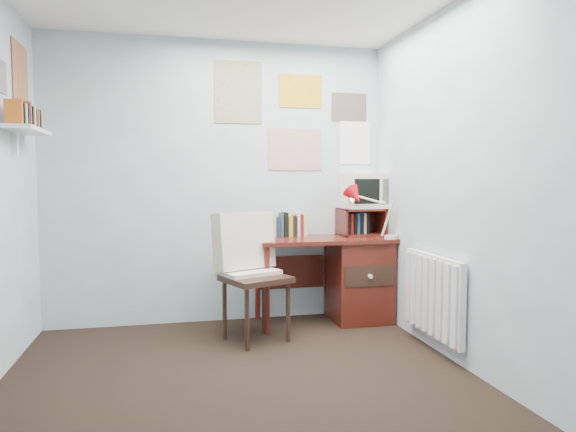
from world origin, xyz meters
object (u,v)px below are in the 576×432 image
desk (353,276)px  desk_chair (256,279)px  radiator (433,295)px  crt_tv (364,189)px  tv_riser (361,222)px  wall_shelf (27,130)px  desk_lamp (391,215)px

desk → desk_chair: desk_chair is taller
radiator → crt_tv: bearing=97.4°
tv_riser → wall_shelf: (-2.69, -0.49, 0.74)m
desk → radiator: size_ratio=1.50×
wall_shelf → radiator: bearing=-10.9°
desk_chair → desk_lamp: bearing=-14.4°
desk_lamp → radiator: (0.02, -0.71, -0.55)m
tv_riser → desk_lamp: bearing=-65.6°
desk_chair → crt_tv: size_ratio=2.69×
desk_lamp → wall_shelf: bearing=-178.7°
desk_lamp → crt_tv: bearing=106.6°
radiator → desk_chair: bearing=156.3°
radiator → wall_shelf: (-2.86, 0.55, 1.20)m
desk_chair → radiator: (1.24, -0.54, -0.07)m
desk_chair → crt_tv: (1.10, 0.52, 0.69)m
desk_lamp → radiator: bearing=-90.3°
desk → desk_lamp: desk_lamp is taller
desk → crt_tv: (0.15, 0.13, 0.78)m
crt_tv → wall_shelf: 2.80m
tv_riser → radiator: size_ratio=0.50×
desk_lamp → wall_shelf: size_ratio=0.67×
tv_riser → crt_tv: bearing=31.4°
desk_chair → crt_tv: 1.40m
desk → radiator: bearing=-72.8°
desk → crt_tv: crt_tv is taller
tv_riser → radiator: (0.17, -1.04, -0.47)m
desk_chair → tv_riser: 1.24m
tv_riser → wall_shelf: bearing=-169.7°
tv_riser → desk: bearing=-137.0°
crt_tv → tv_riser: bearing=-151.0°
radiator → desk_lamp: bearing=91.6°
desk_lamp → crt_tv: (-0.12, 0.35, 0.22)m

